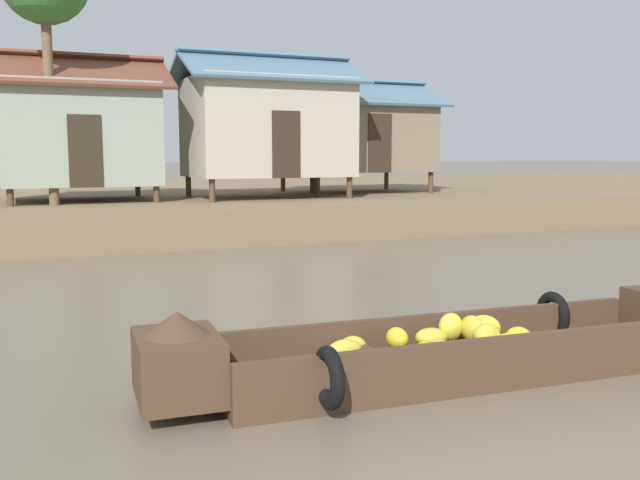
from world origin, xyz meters
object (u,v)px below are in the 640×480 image
Objects in this scene: banana_boat at (458,347)px; stilt_house_mid_right at (267,126)px; stilt_house_right at (355,135)px; stilt_house_mid_left at (78,132)px.

stilt_house_mid_right is (2.93, 13.87, 2.65)m from banana_boat.
stilt_house_mid_right reaches higher than stilt_house_right.
banana_boat is 1.32× the size of stilt_house_mid_left.
stilt_house_mid_left is at bearing -174.65° from stilt_house_right.
stilt_house_mid_right is at bearing -7.82° from stilt_house_mid_left.
banana_boat is 1.19× the size of stilt_house_right.
stilt_house_mid_left is 0.90× the size of stilt_house_right.
stilt_house_mid_left is at bearing 98.53° from banana_boat.
stilt_house_mid_left is at bearing 172.18° from stilt_house_mid_right.
stilt_house_mid_left is 0.90× the size of stilt_house_mid_right.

